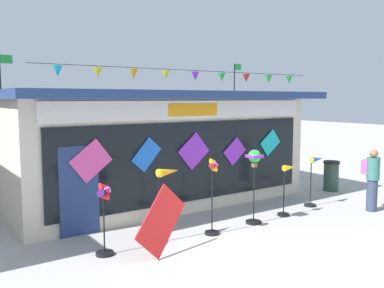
% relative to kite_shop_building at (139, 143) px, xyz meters
% --- Properties ---
extents(ground_plane, '(80.00, 80.00, 0.00)m').
position_rel_kite_shop_building_xyz_m(ground_plane, '(-0.57, -6.75, -1.63)').
color(ground_plane, '#ADAAA5').
extents(kite_shop_building, '(8.91, 6.73, 4.31)m').
position_rel_kite_shop_building_xyz_m(kite_shop_building, '(0.00, 0.00, 0.00)').
color(kite_shop_building, beige).
rests_on(kite_shop_building, ground_plane).
extents(wind_spinner_far_left, '(0.36, 0.35, 1.44)m').
position_rel_kite_shop_building_xyz_m(wind_spinner_far_left, '(-3.09, -4.40, -0.79)').
color(wind_spinner_far_left, black).
rests_on(wind_spinner_far_left, ground_plane).
extents(wind_spinner_left, '(0.70, 0.30, 1.58)m').
position_rel_kite_shop_building_xyz_m(wind_spinner_left, '(-1.68, -4.37, -0.49)').
color(wind_spinner_left, black).
rests_on(wind_spinner_left, ground_plane).
extents(wind_spinner_center_left, '(0.33, 0.33, 1.73)m').
position_rel_kite_shop_building_xyz_m(wind_spinner_center_left, '(-0.62, -4.62, -0.67)').
color(wind_spinner_center_left, black).
rests_on(wind_spinner_center_left, ground_plane).
extents(wind_spinner_center_right, '(0.38, 0.38, 1.81)m').
position_rel_kite_shop_building_xyz_m(wind_spinner_center_right, '(0.72, -4.53, -0.29)').
color(wind_spinner_center_right, black).
rests_on(wind_spinner_center_right, ground_plane).
extents(wind_spinner_right, '(0.55, 0.32, 1.33)m').
position_rel_kite_shop_building_xyz_m(wind_spinner_right, '(1.91, -4.49, -0.82)').
color(wind_spinner_right, black).
rests_on(wind_spinner_right, ground_plane).
extents(wind_spinner_far_right, '(0.68, 0.33, 1.41)m').
position_rel_kite_shop_building_xyz_m(wind_spinner_far_right, '(3.31, -4.26, -0.71)').
color(wind_spinner_far_right, black).
rests_on(wind_spinner_far_right, ground_plane).
extents(person_near_camera, '(0.36, 0.47, 1.68)m').
position_rel_kite_shop_building_xyz_m(person_near_camera, '(4.11, -5.52, -0.74)').
color(person_near_camera, '#333D56').
rests_on(person_near_camera, ground_plane).
extents(trash_bin, '(0.52, 0.52, 0.99)m').
position_rel_kite_shop_building_xyz_m(trash_bin, '(5.32, -3.33, -1.13)').
color(trash_bin, '#2D4238').
rests_on(trash_bin, ground_plane).
extents(display_kite_on_ground, '(1.36, 0.41, 1.36)m').
position_rel_kite_shop_building_xyz_m(display_kite_on_ground, '(-2.18, -5.00, -0.95)').
color(display_kite_on_ground, red).
rests_on(display_kite_on_ground, ground_plane).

